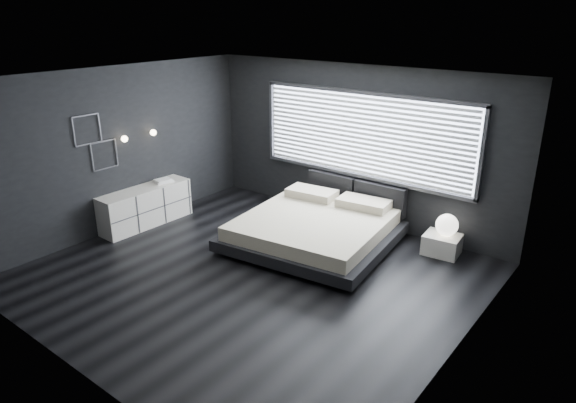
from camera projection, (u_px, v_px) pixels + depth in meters
The scene contains 12 objects.
room at pixel (250, 185), 7.03m from camera, with size 6.04×6.00×2.80m.
window at pixel (363, 136), 8.83m from camera, with size 4.14×0.09×1.52m.
headboard at pixel (355, 193), 9.19m from camera, with size 1.96×0.16×0.52m.
sconce_near at pixel (124, 139), 8.65m from camera, with size 0.18×0.11×0.11m.
sconce_far at pixel (153, 133), 9.09m from camera, with size 0.18×0.11×0.11m.
wall_art_upper at pixel (87, 130), 8.17m from camera, with size 0.01×0.48×0.48m.
wall_art_lower at pixel (105, 155), 8.52m from camera, with size 0.01×0.48×0.48m.
bed at pixel (315, 228), 8.38m from camera, with size 2.71×2.62×0.63m.
nightstand at pixel (442, 244), 8.12m from camera, with size 0.55×0.46×0.32m, color white.
orb_lamp at pixel (447, 225), 8.00m from camera, with size 0.35×0.35×0.35m, color white.
dresser at pixel (146, 206), 9.18m from camera, with size 0.52×1.73×0.69m.
book_stack at pixel (163, 181), 9.35m from camera, with size 0.31×0.37×0.06m.
Camera 1 is at (4.51, -4.93, 3.66)m, focal length 32.00 mm.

